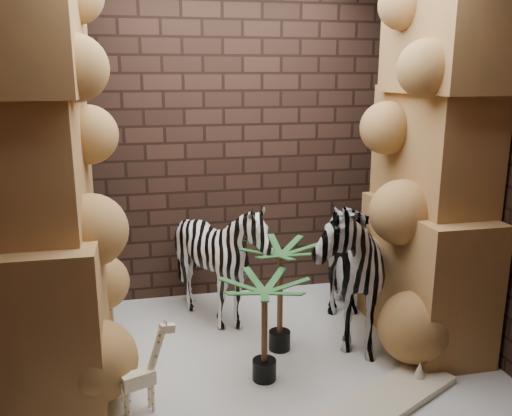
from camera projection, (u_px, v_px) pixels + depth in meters
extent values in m
plane|color=silver|center=(252.00, 354.00, 4.18)|extent=(3.50, 3.50, 0.00)
plane|color=#36221A|center=(224.00, 142.00, 5.00)|extent=(3.50, 0.00, 3.50)
plane|color=#36221A|center=(304.00, 204.00, 2.63)|extent=(3.50, 0.00, 3.50)
plane|color=#36221A|center=(472.00, 155.00, 4.17)|extent=(0.00, 3.00, 3.00)
imported|color=white|center=(338.00, 248.00, 4.35)|extent=(0.85, 1.34, 1.49)
imported|color=white|center=(220.00, 267.00, 4.57)|extent=(1.18, 1.33, 1.03)
cube|color=beige|center=(376.00, 407.00, 3.47)|extent=(1.36, 0.93, 0.05)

